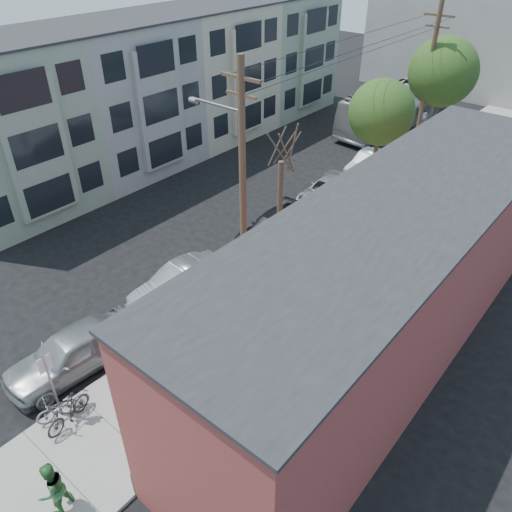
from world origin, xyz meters
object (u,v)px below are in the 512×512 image
Objects in this scene: tree_leafy_far at (443,72)px; sign_post at (50,380)px; car_2 at (271,228)px; car_3 at (328,191)px; patron_grey at (214,362)px; parked_bike_a at (68,412)px; car_1 at (181,284)px; tree_leafy_mid at (381,113)px; patron_green at (52,489)px; parked_bike_b at (63,406)px; bus at (396,107)px; tree_bare at (279,218)px; patio_chair_b at (162,442)px; utility_pole_near at (241,180)px; patio_chair_a at (190,412)px; parking_meter_near at (158,326)px; car_4 at (368,163)px; cyclist at (241,313)px; parking_meter_far at (286,238)px; car_0 at (72,352)px.

sign_post is at bearing -90.93° from tree_leafy_far.
car_2 is 5.37m from car_3.
patron_grey is 5.05m from parked_bike_a.
tree_leafy_mid is at bearing 85.81° from car_1.
parked_bike_b is (-2.67, 1.91, -0.47)m from patron_green.
sign_post is 0.59× the size of car_1.
car_2 is at bearing -75.94° from bus.
tree_bare reaches higher than patio_chair_b.
sign_post is at bearing -90.25° from utility_pole_near.
patio_chair_a is at bearing 43.71° from patron_grey.
bus is at bearing 100.83° from car_1.
car_4 is (-1.66, 19.37, -0.29)m from parking_meter_near.
utility_pole_near is at bearing -101.42° from tree_bare.
patron_grey is (-0.83, 3.21, 0.37)m from patio_chair_b.
parked_bike_b reaches higher than patio_chair_b.
tree_leafy_mid is 13.89m from cyclist.
utility_pole_near is at bearing 89.75° from sign_post.
parked_bike_b is 18.73m from car_3.
patron_grey is at bearing 72.62° from parked_bike_b.
utility_pole_near is at bearing 112.34° from patio_chair_b.
sign_post is 12.72m from parking_meter_far.
parking_meter_near is at bearing -55.67° from car_1.
sign_post is 0.28× the size of utility_pole_near.
sign_post is 7.22m from car_1.
car_4 reaches higher than patio_chair_a.
parked_bike_a is 13.50m from car_2.
sign_post is 4.10m from patio_chair_b.
car_1 reaches higher than parked_bike_a.
patio_chair_a is at bearing 109.20° from cyclist.
tree_leafy_far is (0.45, 27.86, 4.17)m from sign_post.
patron_grey is at bearing 0.85° from parking_meter_near.
parked_bike_a is at bearing -81.88° from parking_meter_near.
utility_pole_near reaches higher than car_0.
parking_meter_far reaches higher than car_2.
parking_meter_far is 15.98m from tree_leafy_far.
car_2 reaches higher than patio_chair_a.
parked_bike_a is at bearing -85.88° from car_4.
patron_grey is at bearing -59.67° from utility_pole_near.
tree_leafy_mid is 1.41× the size of car_3.
parked_bike_b is (-0.32, -11.26, -2.27)m from tree_bare.
cyclist reaches higher than car_0.
car_1 is 11.75m from car_3.
parking_meter_near is 6.57m from utility_pole_near.
utility_pole_near is at bearing 104.86° from parked_bike_b.
tree_leafy_mid is 1.49× the size of car_2.
patio_chair_a is 0.18× the size of car_3.
car_2 is at bearing 94.50° from car_1.
sign_post is at bearing -85.05° from car_2.
sign_post reaches higher than car_4.
tree_bare is 4.96m from cyclist.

